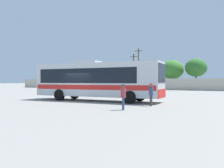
# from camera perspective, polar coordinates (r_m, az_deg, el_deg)

# --- Properties ---
(ground_plane) EXTENTS (300.00, 300.00, 0.00)m
(ground_plane) POSITION_cam_1_polar(r_m,az_deg,el_deg) (29.98, 3.51, -2.72)
(ground_plane) COLOR gray
(perimeter_wall) EXTENTS (80.00, 0.30, 2.30)m
(perimeter_wall) POSITION_cam_1_polar(r_m,az_deg,el_deg) (48.23, 13.05, -0.06)
(perimeter_wall) COLOR #B2AD9E
(perimeter_wall) RESTS_ON ground_plane
(coach_bus_silver_red) EXTENTS (12.03, 3.14, 3.63)m
(coach_bus_silver_red) POSITION_cam_1_polar(r_m,az_deg,el_deg) (21.32, -4.04, 1.09)
(coach_bus_silver_red) COLOR silver
(coach_bus_silver_red) RESTS_ON ground_plane
(attendant_by_bus_door) EXTENTS (0.33, 0.33, 1.62)m
(attendant_by_bus_door) POSITION_cam_1_polar(r_m,az_deg,el_deg) (17.07, 9.53, -2.24)
(attendant_by_bus_door) COLOR #38383D
(attendant_by_bus_door) RESTS_ON ground_plane
(passenger_waiting_on_apron) EXTENTS (0.43, 0.43, 1.59)m
(passenger_waiting_on_apron) POSITION_cam_1_polar(r_m,az_deg,el_deg) (14.55, 2.75, -2.81)
(passenger_waiting_on_apron) COLOR #33476B
(passenger_waiting_on_apron) RESTS_ON ground_plane
(parked_car_leftmost_silver) EXTENTS (4.21, 2.15, 1.43)m
(parked_car_leftmost_silver) POSITION_cam_1_polar(r_m,az_deg,el_deg) (49.48, -2.49, -0.47)
(parked_car_leftmost_silver) COLOR #B7BABF
(parked_car_leftmost_silver) RESTS_ON ground_plane
(parked_car_second_grey) EXTENTS (4.17, 2.12, 1.49)m
(parked_car_second_grey) POSITION_cam_1_polar(r_m,az_deg,el_deg) (46.94, 3.55, -0.51)
(parked_car_second_grey) COLOR slate
(parked_car_second_grey) RESTS_ON ground_plane
(utility_pole_near) EXTENTS (1.80, 0.24, 7.86)m
(utility_pole_near) POSITION_cam_1_polar(r_m,az_deg,el_deg) (52.59, 5.28, 3.25)
(utility_pole_near) COLOR #4C3823
(utility_pole_near) RESTS_ON ground_plane
(utility_pole_far) EXTENTS (1.80, 0.26, 9.08)m
(utility_pole_far) POSITION_cam_1_polar(r_m,az_deg,el_deg) (52.23, 6.48, 3.94)
(utility_pole_far) COLOR #4C3823
(utility_pole_far) RESTS_ON ground_plane
(roadside_tree_left) EXTENTS (3.39, 3.39, 5.07)m
(roadside_tree_left) POSITION_cam_1_polar(r_m,az_deg,el_deg) (56.22, 2.42, 2.58)
(roadside_tree_left) COLOR brown
(roadside_tree_left) RESTS_ON ground_plane
(roadside_tree_midleft) EXTENTS (5.14, 5.14, 6.55)m
(roadside_tree_midleft) POSITION_cam_1_polar(r_m,az_deg,el_deg) (54.90, 14.52, 3.38)
(roadside_tree_midleft) COLOR brown
(roadside_tree_midleft) RESTS_ON ground_plane
(roadside_tree_midright) EXTENTS (4.56, 4.56, 6.60)m
(roadside_tree_midright) POSITION_cam_1_polar(r_m,az_deg,el_deg) (52.96, 19.85, 3.77)
(roadside_tree_midright) COLOR brown
(roadside_tree_midright) RESTS_ON ground_plane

